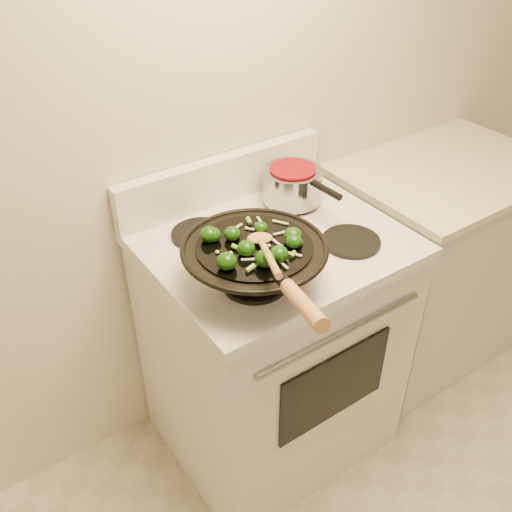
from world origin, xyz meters
TOP-DOWN VIEW (x-y plane):
  - stove at (-0.28, 1.17)m, footprint 0.78×0.67m
  - counter_unit at (0.59, 1.20)m, footprint 0.84×0.62m
  - wok at (-0.46, 1.02)m, footprint 0.40×0.64m
  - stirfry at (-0.48, 1.01)m, footprint 0.28×0.25m
  - wooden_spoon at (-0.47, 0.96)m, footprint 0.18×0.30m
  - saucepan at (-0.10, 1.32)m, footprint 0.20×0.32m

SIDE VIEW (x-z plane):
  - counter_unit at x=0.59m, z-range 0.00..0.91m
  - stove at x=-0.28m, z-range -0.07..1.01m
  - saucepan at x=-0.10m, z-range 0.93..1.05m
  - wok at x=-0.46m, z-range 0.88..1.12m
  - stirfry at x=-0.48m, z-range 1.05..1.09m
  - wooden_spoon at x=-0.47m, z-range 1.04..1.14m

